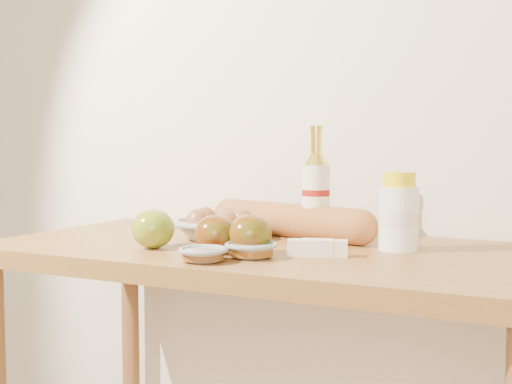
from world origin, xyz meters
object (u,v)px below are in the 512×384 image
table (262,301)px  cream_bottle (399,214)px  egg_bowl (218,227)px  bourbon_bottle (316,193)px  baguette (289,220)px

table → cream_bottle: (0.29, 0.07, 0.20)m
cream_bottle → egg_bowl: size_ratio=0.78×
cream_bottle → egg_bowl: (-0.42, -0.02, -0.05)m
egg_bowl → cream_bottle: bearing=3.4°
bourbon_bottle → egg_bowl: bearing=-156.4°
baguette → table: bearing=-72.9°
egg_bowl → baguette: (0.13, 0.11, 0.01)m
table → bourbon_bottle: (0.07, 0.14, 0.23)m
cream_bottle → table: bearing=-149.8°
bourbon_bottle → cream_bottle: size_ratio=1.62×
table → baguette: size_ratio=2.45×
table → cream_bottle: cream_bottle is taller
cream_bottle → baguette: 0.30m
table → bourbon_bottle: 0.28m
cream_bottle → baguette: size_ratio=0.33×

